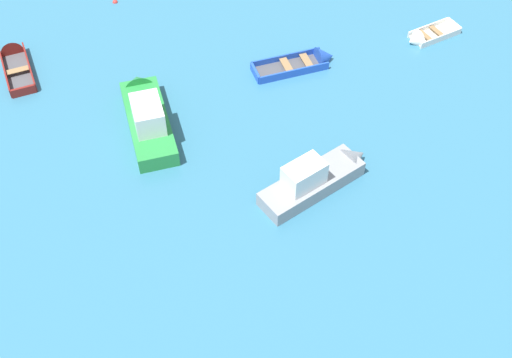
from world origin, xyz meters
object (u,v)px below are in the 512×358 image
rowboat_maroon_distant_center (14,58)px  motor_launch_green_back_row_left (146,113)px  rowboat_blue_center (310,61)px  motor_launch_grey_cluster_outer (318,177)px  mooring_buoy_outer_edge (115,2)px  rowboat_white_far_right (423,38)px

rowboat_maroon_distant_center → motor_launch_green_back_row_left: bearing=-43.8°
rowboat_blue_center → motor_launch_grey_cluster_outer: bearing=-103.1°
motor_launch_green_back_row_left → mooring_buoy_outer_edge: motor_launch_green_back_row_left is taller
rowboat_white_far_right → rowboat_maroon_distant_center: (-20.43, 2.63, 0.04)m
rowboat_white_far_right → rowboat_maroon_distant_center: bearing=172.7°
motor_launch_green_back_row_left → motor_launch_grey_cluster_outer: bearing=-38.6°
motor_launch_green_back_row_left → rowboat_maroon_distant_center: bearing=136.2°
rowboat_blue_center → motor_launch_green_back_row_left: size_ratio=0.72×
mooring_buoy_outer_edge → rowboat_maroon_distant_center: bearing=-142.2°
motor_launch_grey_cluster_outer → motor_launch_green_back_row_left: bearing=141.4°
rowboat_maroon_distant_center → mooring_buoy_outer_edge: 6.60m
rowboat_white_far_right → motor_launch_grey_cluster_outer: motor_launch_grey_cluster_outer is taller
rowboat_blue_center → motor_launch_grey_cluster_outer: (-1.79, -7.65, 0.37)m
rowboat_white_far_right → mooring_buoy_outer_edge: size_ratio=11.19×
motor_launch_grey_cluster_outer → rowboat_maroon_distant_center: motor_launch_grey_cluster_outer is taller
rowboat_maroon_distant_center → mooring_buoy_outer_edge: bearing=37.8°
rowboat_white_far_right → rowboat_maroon_distant_center: rowboat_maroon_distant_center is taller
motor_launch_grey_cluster_outer → mooring_buoy_outer_edge: size_ratio=18.57×
rowboat_maroon_distant_center → rowboat_white_far_right: bearing=-7.3°
mooring_buoy_outer_edge → rowboat_blue_center: bearing=-39.0°
rowboat_white_far_right → motor_launch_green_back_row_left: size_ratio=0.54×
rowboat_white_far_right → motor_launch_grey_cluster_outer: 11.49m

